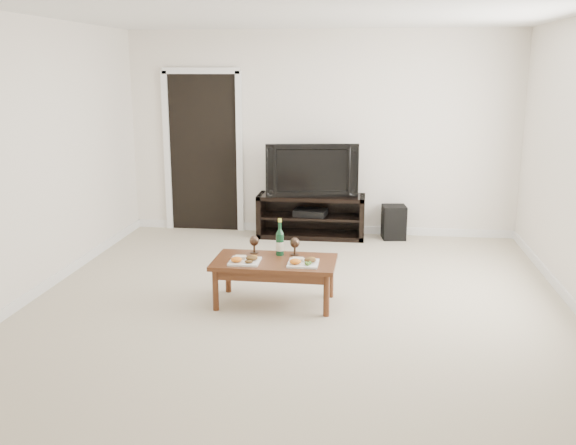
# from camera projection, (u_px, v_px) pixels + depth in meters

# --- Properties ---
(floor) EXTENTS (5.50, 5.50, 0.00)m
(floor) POSITION_uv_depth(u_px,v_px,m) (296.00, 307.00, 5.87)
(floor) COLOR beige
(floor) RESTS_ON ground
(back_wall) EXTENTS (5.00, 0.04, 2.60)m
(back_wall) POSITION_uv_depth(u_px,v_px,m) (321.00, 134.00, 8.24)
(back_wall) COLOR white
(back_wall) RESTS_ON ground
(ceiling) EXTENTS (5.00, 5.50, 0.04)m
(ceiling) POSITION_uv_depth(u_px,v_px,m) (297.00, 6.00, 5.25)
(ceiling) COLOR white
(ceiling) RESTS_ON back_wall
(doorway) EXTENTS (0.90, 0.02, 2.05)m
(doorway) POSITION_uv_depth(u_px,v_px,m) (204.00, 154.00, 8.46)
(doorway) COLOR black
(doorway) RESTS_ON ground
(media_console) EXTENTS (1.36, 0.45, 0.55)m
(media_console) POSITION_uv_depth(u_px,v_px,m) (311.00, 216.00, 8.22)
(media_console) COLOR black
(media_console) RESTS_ON ground
(television) EXTENTS (1.17, 0.33, 0.67)m
(television) POSITION_uv_depth(u_px,v_px,m) (311.00, 169.00, 8.08)
(television) COLOR black
(television) RESTS_ON media_console
(av_receiver) EXTENTS (0.44, 0.35, 0.08)m
(av_receiver) POSITION_uv_depth(u_px,v_px,m) (311.00, 212.00, 8.20)
(av_receiver) COLOR black
(av_receiver) RESTS_ON media_console
(subwoofer) EXTENTS (0.32, 0.32, 0.43)m
(subwoofer) POSITION_uv_depth(u_px,v_px,m) (394.00, 222.00, 8.16)
(subwoofer) COLOR black
(subwoofer) RESTS_ON ground
(coffee_table) EXTENTS (1.13, 0.63, 0.42)m
(coffee_table) POSITION_uv_depth(u_px,v_px,m) (275.00, 282.00, 5.91)
(coffee_table) COLOR #582F18
(coffee_table) RESTS_ON ground
(plate_left) EXTENTS (0.27, 0.27, 0.07)m
(plate_left) POSITION_uv_depth(u_px,v_px,m) (245.00, 259.00, 5.78)
(plate_left) COLOR white
(plate_left) RESTS_ON coffee_table
(plate_right) EXTENTS (0.27, 0.27, 0.07)m
(plate_right) POSITION_uv_depth(u_px,v_px,m) (303.00, 261.00, 5.72)
(plate_right) COLOR white
(plate_right) RESTS_ON coffee_table
(wine_bottle) EXTENTS (0.07, 0.07, 0.35)m
(wine_bottle) POSITION_uv_depth(u_px,v_px,m) (280.00, 237.00, 5.97)
(wine_bottle) COLOR #103C21
(wine_bottle) RESTS_ON coffee_table
(goblet_left) EXTENTS (0.09, 0.09, 0.17)m
(goblet_left) POSITION_uv_depth(u_px,v_px,m) (254.00, 244.00, 6.06)
(goblet_left) COLOR #3A2A1F
(goblet_left) RESTS_ON coffee_table
(goblet_right) EXTENTS (0.09, 0.09, 0.17)m
(goblet_right) POSITION_uv_depth(u_px,v_px,m) (295.00, 246.00, 5.99)
(goblet_right) COLOR #3A2A1F
(goblet_right) RESTS_ON coffee_table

